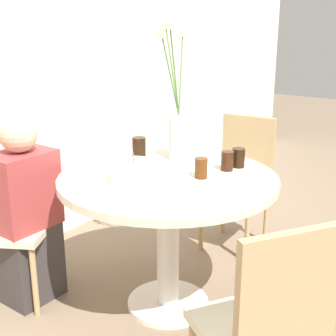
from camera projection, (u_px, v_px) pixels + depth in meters
The scene contains 13 objects.
ground_plane at pixel (168, 305), 2.63m from camera, with size 16.00×16.00×0.00m, color #7A6651.
wall_back at pixel (12, 59), 2.94m from camera, with size 8.00×0.05×2.60m.
dining_table at pixel (168, 201), 2.45m from camera, with size 1.13×1.13×0.77m.
chair_left_flank at pixel (267, 323), 1.64m from camera, with size 0.55×0.55×0.91m.
chair_far_back at pixel (241, 175), 3.24m from camera, with size 0.43×0.43×0.91m.
birthday_cake at pixel (133, 172), 2.29m from camera, with size 0.22×0.22×0.15m.
flower_vase at pixel (177, 121), 2.63m from camera, with size 0.31×0.21×0.79m.
side_plate at pixel (99, 164), 2.58m from camera, with size 0.18×0.18×0.01m.
drink_glass_0 at pixel (139, 149), 2.67m from camera, with size 0.08×0.08×0.13m.
drink_glass_1 at pixel (201, 168), 2.35m from camera, with size 0.06×0.06×0.10m.
drink_glass_2 at pixel (238, 158), 2.53m from camera, with size 0.07×0.07×0.10m.
drink_glass_3 at pixel (227, 161), 2.47m from camera, with size 0.07×0.07×0.10m.
person_boy at pixel (26, 217), 2.57m from camera, with size 0.34×0.24×1.07m.
Camera 1 is at (-1.84, -1.35, 1.52)m, focal length 50.00 mm.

